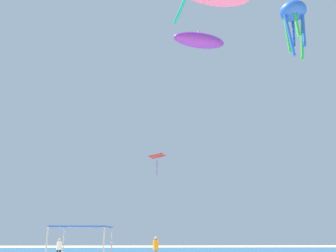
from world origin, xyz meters
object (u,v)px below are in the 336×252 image
at_px(person_near_tent, 156,246).
at_px(kite_inflatable_purple, 199,40).
at_px(kite_diamond_red, 157,157).
at_px(person_leftmost, 59,247).
at_px(kite_octopus_blue, 293,14).
at_px(canopy_tent, 83,229).

height_order(person_near_tent, kite_inflatable_purple, kite_inflatable_purple).
height_order(person_near_tent, kite_diamond_red, kite_diamond_red).
xyz_separation_m(person_leftmost, kite_octopus_blue, (17.72, -10.97, 15.87)).
distance_m(canopy_tent, person_leftmost, 13.26).
bearing_deg(person_leftmost, kite_inflatable_purple, 129.41).
relative_size(canopy_tent, person_near_tent, 1.79).
relative_size(kite_octopus_blue, kite_diamond_red, 1.83).
bearing_deg(canopy_tent, kite_diamond_red, 78.66).
xyz_separation_m(kite_octopus_blue, kite_diamond_red, (-9.43, 18.32, -6.46)).
bearing_deg(person_leftmost, kite_diamond_red, 161.20).
distance_m(person_leftmost, kite_inflatable_purple, 25.00).
xyz_separation_m(canopy_tent, kite_octopus_blue, (13.41, 1.50, 14.54)).
xyz_separation_m(person_near_tent, person_leftmost, (-8.23, 1.71, -0.09)).
bearing_deg(kite_diamond_red, person_leftmost, 152.00).
distance_m(kite_octopus_blue, kite_inflatable_purple, 15.11).
distance_m(kite_diamond_red, kite_inflatable_purple, 13.79).
height_order(canopy_tent, kite_diamond_red, kite_diamond_red).
xyz_separation_m(person_near_tent, kite_inflatable_purple, (4.54, 3.91, 21.30)).
distance_m(person_near_tent, kite_diamond_red, 13.00).
bearing_deg(canopy_tent, person_near_tent, 70.01).
distance_m(person_near_tent, kite_octopus_blue, 20.61).
bearing_deg(canopy_tent, person_leftmost, 109.08).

